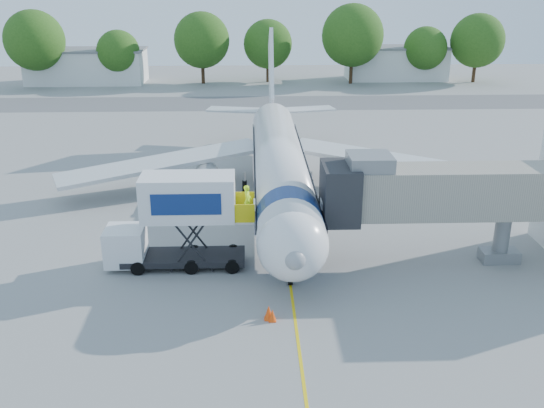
{
  "coord_description": "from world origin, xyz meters",
  "views": [
    {
      "loc": [
        -2.05,
        -38.9,
        15.66
      ],
      "look_at": [
        -0.86,
        -5.47,
        3.2
      ],
      "focal_mm": 40.0,
      "sensor_mm": 36.0,
      "label": 1
    }
  ],
  "objects_px": {
    "aircraft": "(279,162)",
    "catering_hiloader": "(178,222)",
    "jet_bridge": "(429,193)",
    "ground_tug": "(333,329)"
  },
  "relations": [
    {
      "from": "aircraft",
      "to": "ground_tug",
      "type": "bearing_deg",
      "value": -85.29
    },
    {
      "from": "aircraft",
      "to": "jet_bridge",
      "type": "height_order",
      "value": "aircraft"
    },
    {
      "from": "aircraft",
      "to": "catering_hiloader",
      "type": "height_order",
      "value": "aircraft"
    },
    {
      "from": "aircraft",
      "to": "ground_tug",
      "type": "relative_size",
      "value": 10.65
    },
    {
      "from": "aircraft",
      "to": "jet_bridge",
      "type": "relative_size",
      "value": 2.71
    },
    {
      "from": "jet_bridge",
      "to": "aircraft",
      "type": "bearing_deg",
      "value": 125.7
    },
    {
      "from": "aircraft",
      "to": "catering_hiloader",
      "type": "relative_size",
      "value": 4.44
    },
    {
      "from": "jet_bridge",
      "to": "catering_hiloader",
      "type": "xyz_separation_m",
      "value": [
        -14.26,
        -0.0,
        -1.58
      ]
    },
    {
      "from": "catering_hiloader",
      "to": "ground_tug",
      "type": "distance_m",
      "value": 11.54
    },
    {
      "from": "jet_bridge",
      "to": "ground_tug",
      "type": "distance_m",
      "value": 11.02
    }
  ]
}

